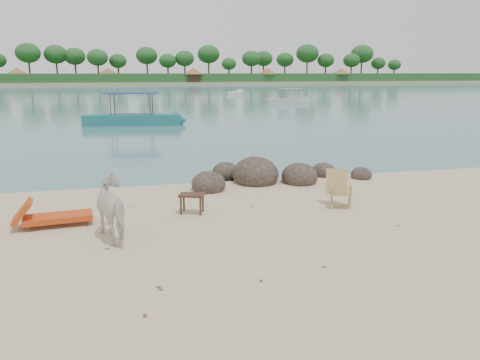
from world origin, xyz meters
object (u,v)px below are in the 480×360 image
at_px(side_table, 192,205).
at_px(boat_near, 132,98).
at_px(lounge_chair, 58,215).
at_px(deck_chair, 341,190).
at_px(boulders, 265,176).
at_px(cow, 116,209).

xyz_separation_m(side_table, boat_near, (-1.17, 22.37, 1.57)).
height_order(lounge_chair, deck_chair, deck_chair).
bearing_deg(deck_chair, boat_near, 124.92).
relative_size(boulders, deck_chair, 6.32).
relative_size(side_table, deck_chair, 0.64).
height_order(boulders, deck_chair, deck_chair).
distance_m(cow, lounge_chair, 1.87).
xyz_separation_m(cow, boat_near, (0.68, 23.80, 1.13)).
relative_size(boulders, boat_near, 0.84).
height_order(lounge_chair, boat_near, boat_near).
bearing_deg(boulders, side_table, -133.26).
bearing_deg(boulders, cow, -136.53).
distance_m(lounge_chair, deck_chair, 7.22).
relative_size(side_table, boat_near, 0.08).
height_order(side_table, deck_chair, deck_chair).
bearing_deg(boat_near, boulders, -69.33).
xyz_separation_m(boulders, boat_near, (-4.00, 19.35, 1.61)).
bearing_deg(boat_near, side_table, -78.04).
xyz_separation_m(deck_chair, boat_near, (-5.15, 22.74, 1.32)).
distance_m(cow, boat_near, 23.83).
distance_m(side_table, lounge_chair, 3.24).
bearing_deg(lounge_chair, cow, -46.99).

